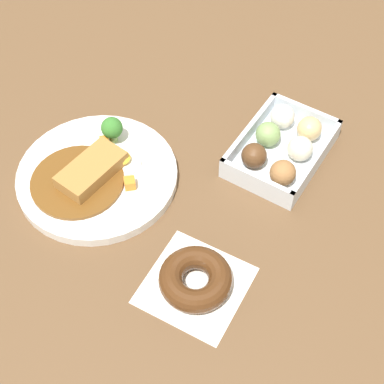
% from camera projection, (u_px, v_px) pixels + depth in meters
% --- Properties ---
extents(ground_plane, '(1.60, 1.60, 0.00)m').
position_uv_depth(ground_plane, '(173.00, 167.00, 1.00)').
color(ground_plane, brown).
extents(curry_plate, '(0.27, 0.27, 0.07)m').
position_uv_depth(curry_plate, '(96.00, 174.00, 0.97)').
color(curry_plate, white).
rests_on(curry_plate, ground_plane).
extents(donut_box, '(0.19, 0.14, 0.06)m').
position_uv_depth(donut_box, '(282.00, 147.00, 0.99)').
color(donut_box, silver).
rests_on(donut_box, ground_plane).
extents(chocolate_ring_donut, '(0.15, 0.15, 0.04)m').
position_uv_depth(chocolate_ring_donut, '(195.00, 279.00, 0.84)').
color(chocolate_ring_donut, white).
rests_on(chocolate_ring_donut, ground_plane).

